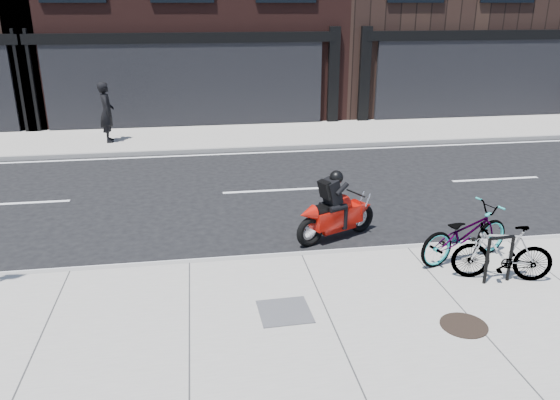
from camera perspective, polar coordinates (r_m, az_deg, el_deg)
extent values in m
plane|color=black|center=(11.71, 0.42, -2.16)|extent=(120.00, 120.00, 0.00)
cube|color=gray|center=(7.38, 6.95, -16.24)|extent=(60.00, 6.00, 0.13)
cube|color=gray|center=(19.04, -3.36, 6.72)|extent=(60.00, 3.50, 0.13)
cylinder|color=black|center=(9.35, 20.81, -6.02)|extent=(0.05, 0.05, 0.78)
cylinder|color=black|center=(9.59, 22.93, -5.65)|extent=(0.05, 0.05, 0.78)
cylinder|color=black|center=(9.31, 22.19, -3.67)|extent=(0.43, 0.09, 0.05)
imported|color=gray|center=(10.02, 18.75, -3.32)|extent=(2.01, 1.20, 1.00)
imported|color=gray|center=(9.53, 22.23, -5.12)|extent=(1.65, 0.87, 0.95)
torus|color=black|center=(11.19, 8.48, -1.86)|extent=(0.60, 0.37, 0.60)
torus|color=black|center=(10.42, 3.15, -3.33)|extent=(0.60, 0.37, 0.60)
cube|color=#9E0F07|center=(10.72, 5.91, -1.68)|extent=(1.14, 0.77, 0.35)
cone|color=#9E0F07|center=(11.13, 8.68, -0.69)|extent=(0.54, 0.54, 0.40)
sphere|color=#9E0F07|center=(10.72, 6.52, -0.35)|extent=(0.36, 0.36, 0.36)
cube|color=black|center=(10.48, 4.79, -0.88)|extent=(0.56, 0.44, 0.11)
cylinder|color=silver|center=(10.63, 3.21, -2.97)|extent=(0.49, 0.28, 0.08)
cube|color=black|center=(10.45, 5.39, 0.85)|extent=(0.46, 0.45, 0.54)
cube|color=black|center=(10.34, 4.77, 1.08)|extent=(0.31, 0.34, 0.37)
sphere|color=black|center=(10.43, 5.91, 2.37)|extent=(0.26, 0.26, 0.26)
imported|color=black|center=(18.59, -17.65, 8.75)|extent=(0.59, 0.78, 1.93)
cylinder|color=black|center=(8.27, 18.66, -12.30)|extent=(0.79, 0.79, 0.02)
cube|color=#454547|center=(8.16, 0.49, -11.57)|extent=(0.78, 0.78, 0.02)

